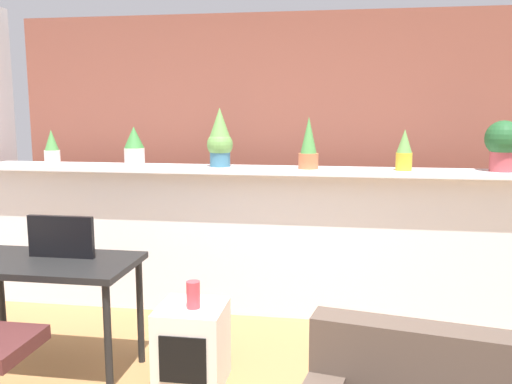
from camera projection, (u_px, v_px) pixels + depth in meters
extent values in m
cube|color=silver|center=(261.00, 244.00, 4.39)|extent=(4.62, 0.16, 1.18)
cube|color=silver|center=(261.00, 170.00, 4.26)|extent=(4.62, 0.37, 0.04)
cube|color=brown|center=(271.00, 156.00, 4.88)|extent=(4.62, 0.10, 2.50)
cylinder|color=silver|center=(52.00, 157.00, 4.54)|extent=(0.13, 0.13, 0.11)
cone|color=#4C9347|center=(51.00, 140.00, 4.51)|extent=(0.11, 0.11, 0.17)
cylinder|color=silver|center=(135.00, 157.00, 4.37)|extent=(0.16, 0.16, 0.15)
cone|color=#3D843D|center=(134.00, 137.00, 4.34)|extent=(0.16, 0.16, 0.17)
cylinder|color=#386B84|center=(220.00, 159.00, 4.31)|extent=(0.16, 0.16, 0.11)
sphere|color=#669E4C|center=(220.00, 144.00, 4.30)|extent=(0.21, 0.21, 0.21)
cone|color=#669E4C|center=(220.00, 123.00, 4.27)|extent=(0.18, 0.18, 0.25)
cylinder|color=#C66B42|center=(308.00, 161.00, 4.16)|extent=(0.15, 0.15, 0.12)
cone|color=#4C9347|center=(309.00, 135.00, 4.13)|extent=(0.12, 0.12, 0.28)
cylinder|color=gold|center=(404.00, 162.00, 4.04)|extent=(0.12, 0.12, 0.13)
cone|color=#669E4C|center=(405.00, 141.00, 4.02)|extent=(0.11, 0.11, 0.18)
cylinder|color=#B7474C|center=(502.00, 162.00, 3.98)|extent=(0.17, 0.17, 0.15)
sphere|color=#235B2D|center=(503.00, 138.00, 3.95)|extent=(0.26, 0.26, 0.26)
cylinder|color=black|center=(108.00, 343.00, 3.08)|extent=(0.04, 0.04, 0.71)
cylinder|color=black|center=(2.00, 303.00, 3.72)|extent=(0.04, 0.04, 0.71)
cylinder|color=black|center=(140.00, 311.00, 3.57)|extent=(0.04, 0.04, 0.71)
cube|color=black|center=(46.00, 263.00, 3.34)|extent=(1.10, 0.60, 0.04)
cube|color=black|center=(61.00, 237.00, 3.39)|extent=(0.43, 0.04, 0.27)
cube|color=silver|center=(192.00, 345.00, 3.30)|extent=(0.40, 0.40, 0.50)
cube|color=black|center=(183.00, 359.00, 3.11)|extent=(0.28, 0.04, 0.28)
cylinder|color=#CC3D47|center=(193.00, 295.00, 3.22)|extent=(0.08, 0.08, 0.16)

